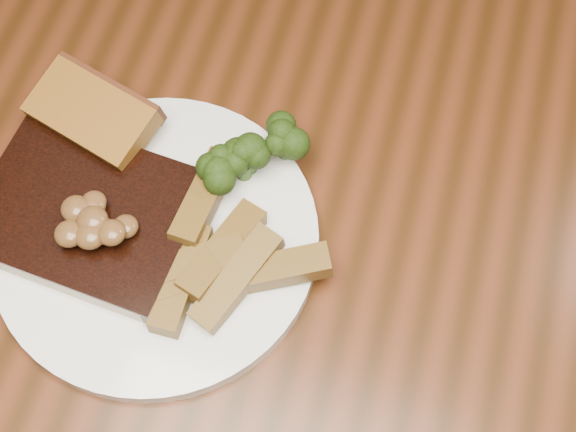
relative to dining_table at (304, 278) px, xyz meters
The scene contains 9 objects.
ground 0.66m from the dining_table, ahead, with size 4.50×4.50×0.00m, color #36170C.
dining_table is the anchor object (origin of this frame).
plate 0.16m from the dining_table, 162.55° to the right, with size 0.27×0.27×0.01m, color white.
steak 0.21m from the dining_table, 167.91° to the right, with size 0.17×0.13×0.03m, color black.
steak_bone 0.23m from the dining_table, 151.01° to the right, with size 0.15×0.01×0.02m, color beige.
mushroom_pile 0.22m from the dining_table, 165.89° to the right, with size 0.07×0.07×0.03m, color brown, non-canonical shape.
garlic_bread 0.24m from the dining_table, 167.68° to the left, with size 0.10×0.06×0.02m, color #8A6019.
potato_wedges 0.13m from the dining_table, 136.82° to the right, with size 0.12×0.12×0.02m, color brown, non-canonical shape.
broccoli_cluster 0.15m from the dining_table, 144.90° to the left, with size 0.08×0.08×0.04m, color #22370C, non-canonical shape.
Camera 1 is at (0.06, -0.27, 1.37)m, focal length 50.00 mm.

